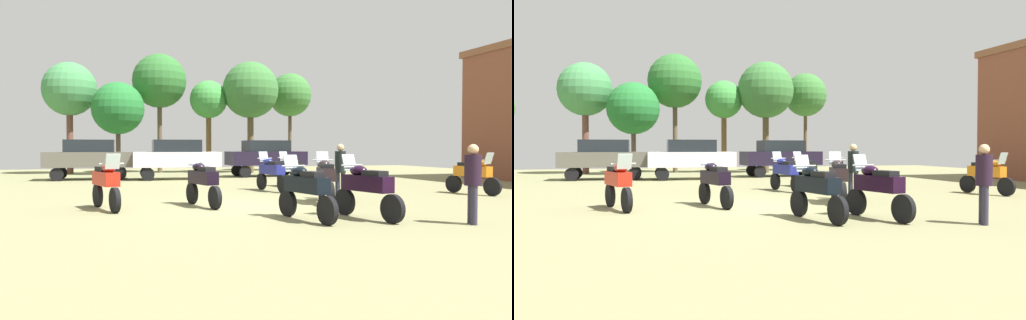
# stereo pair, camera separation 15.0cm
# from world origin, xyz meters

# --- Properties ---
(ground_plane) EXTENTS (44.00, 52.00, 0.02)m
(ground_plane) POSITION_xyz_m (0.00, 0.00, 0.01)
(ground_plane) COLOR #7E7C53
(motorcycle_1) EXTENTS (0.80, 2.01, 1.44)m
(motorcycle_1) POSITION_xyz_m (5.11, 5.21, 0.72)
(motorcycle_1) COLOR black
(motorcycle_1) RESTS_ON ground
(motorcycle_2) EXTENTS (0.76, 2.17, 1.47)m
(motorcycle_2) POSITION_xyz_m (2.33, -3.28, 0.74)
(motorcycle_2) COLOR black
(motorcycle_2) RESTS_ON ground
(motorcycle_5) EXTENTS (0.73, 2.16, 1.46)m
(motorcycle_5) POSITION_xyz_m (0.91, -3.10, 0.74)
(motorcycle_5) COLOR black
(motorcycle_5) RESTS_ON ground
(motorcycle_6) EXTENTS (0.76, 2.11, 1.45)m
(motorcycle_6) POSITION_xyz_m (8.83, 0.97, 0.73)
(motorcycle_6) COLOR black
(motorcycle_6) RESTS_ON ground
(motorcycle_7) EXTENTS (0.78, 2.17, 1.51)m
(motorcycle_7) POSITION_xyz_m (2.77, -0.10, 0.76)
(motorcycle_7) COLOR black
(motorcycle_7) RESTS_ON ground
(motorcycle_8) EXTENTS (0.71, 2.21, 1.46)m
(motorcycle_8) POSITION_xyz_m (2.51, 4.14, 0.74)
(motorcycle_8) COLOR black
(motorcycle_8) RESTS_ON ground
(motorcycle_9) EXTENTS (0.70, 2.13, 1.45)m
(motorcycle_9) POSITION_xyz_m (3.88, 5.72, 0.73)
(motorcycle_9) COLOR black
(motorcycle_9) RESTS_ON ground
(motorcycle_10) EXTENTS (0.81, 2.12, 1.47)m
(motorcycle_10) POSITION_xyz_m (-3.36, 0.11, 0.74)
(motorcycle_10) COLOR black
(motorcycle_10) RESTS_ON ground
(motorcycle_11) EXTENTS (0.75, 2.11, 1.46)m
(motorcycle_11) POSITION_xyz_m (-0.82, 0.15, 0.73)
(motorcycle_11) COLOR black
(motorcycle_11) RESTS_ON ground
(car_1) EXTENTS (4.36, 1.94, 2.00)m
(car_1) POSITION_xyz_m (0.03, 11.82, 1.19)
(car_1) COLOR black
(car_1) RESTS_ON ground
(car_2) EXTENTS (4.37, 1.96, 2.00)m
(car_2) POSITION_xyz_m (-4.16, 12.84, 1.19)
(car_2) COLOR black
(car_2) RESTS_ON ground
(car_3) EXTENTS (4.39, 2.02, 2.00)m
(car_3) POSITION_xyz_m (5.17, 13.06, 1.19)
(car_3) COLOR black
(car_3) RESTS_ON ground
(person_1) EXTENTS (0.47, 0.47, 1.74)m
(person_1) POSITION_xyz_m (3.64, 0.72, 1.03)
(person_1) COLOR #2C303E
(person_1) RESTS_ON ground
(person_2) EXTENTS (0.44, 0.44, 1.70)m
(person_2) POSITION_xyz_m (4.07, -4.66, 1.01)
(person_2) COLOR #2D2B3D
(person_2) RESTS_ON ground
(tree_2) EXTENTS (2.39, 2.39, 5.85)m
(tree_2) POSITION_xyz_m (2.87, 17.83, 4.59)
(tree_2) COLOR brown
(tree_2) RESTS_ON ground
(tree_3) EXTENTS (2.96, 2.96, 6.70)m
(tree_3) POSITION_xyz_m (8.79, 18.94, 5.21)
(tree_3) COLOR brown
(tree_3) RESTS_ON ground
(tree_4) EXTENTS (3.23, 3.23, 6.76)m
(tree_4) POSITION_xyz_m (-5.48, 18.82, 5.11)
(tree_4) COLOR brown
(tree_4) RESTS_ON ground
(tree_6) EXTENTS (3.09, 3.09, 5.48)m
(tree_6) POSITION_xyz_m (-2.69, 17.23, 3.93)
(tree_6) COLOR #4C3D35
(tree_6) RESTS_ON ground
(tree_8) EXTENTS (3.43, 3.43, 7.56)m
(tree_8) POSITION_xyz_m (-0.09, 18.86, 5.83)
(tree_8) COLOR brown
(tree_8) RESTS_ON ground
(tree_9) EXTENTS (3.57, 3.57, 7.04)m
(tree_9) POSITION_xyz_m (5.43, 17.11, 5.23)
(tree_9) COLOR brown
(tree_9) RESTS_ON ground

